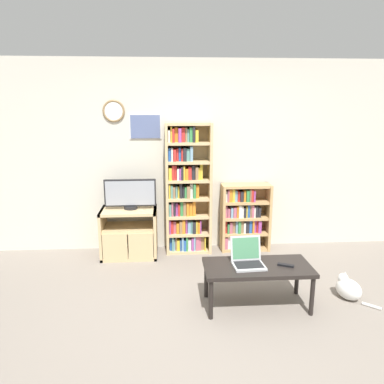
{
  "coord_description": "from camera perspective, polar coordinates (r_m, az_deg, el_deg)",
  "views": [
    {
      "loc": [
        -0.38,
        -3.0,
        2.01
      ],
      "look_at": [
        -0.1,
        1.15,
        1.03
      ],
      "focal_mm": 35.0,
      "sensor_mm": 36.0,
      "label": 1
    }
  ],
  "objects": [
    {
      "name": "coffee_table",
      "position": [
        3.88,
        9.95,
        -11.6
      ],
      "size": [
        1.07,
        0.51,
        0.44
      ],
      "color": "black",
      "rests_on": "ground_plane"
    },
    {
      "name": "television",
      "position": [
        5.0,
        -9.39,
        -0.31
      ],
      "size": [
        0.68,
        0.18,
        0.4
      ],
      "color": "black",
      "rests_on": "tv_stand"
    },
    {
      "name": "remote_near_laptop",
      "position": [
        3.9,
        14.1,
        -10.76
      ],
      "size": [
        0.16,
        0.11,
        0.02
      ],
      "rotation": [
        0.0,
        0.0,
        4.26
      ],
      "color": "black",
      "rests_on": "coffee_table"
    },
    {
      "name": "tv_stand",
      "position": [
        5.12,
        -9.54,
        -6.11
      ],
      "size": [
        0.74,
        0.5,
        0.65
      ],
      "color": "tan",
      "rests_on": "ground_plane"
    },
    {
      "name": "bookshelf_short",
      "position": [
        5.3,
        7.79,
        -3.93
      ],
      "size": [
        0.67,
        0.28,
        0.94
      ],
      "color": "tan",
      "rests_on": "ground_plane"
    },
    {
      "name": "laptop",
      "position": [
        3.84,
        8.44,
        -9.95
      ],
      "size": [
        0.33,
        0.31,
        0.27
      ],
      "rotation": [
        0.0,
        0.0,
        0.06
      ],
      "color": "#B7BABC",
      "rests_on": "coffee_table"
    },
    {
      "name": "bookshelf_tall",
      "position": [
        5.08,
        -0.86,
        0.14
      ],
      "size": [
        0.62,
        0.31,
        1.78
      ],
      "color": "tan",
      "rests_on": "ground_plane"
    },
    {
      "name": "wall_back",
      "position": [
        5.19,
        0.29,
        5.44
      ],
      "size": [
        6.69,
        0.09,
        2.6
      ],
      "color": "beige",
      "rests_on": "ground_plane"
    },
    {
      "name": "cat",
      "position": [
        4.39,
        22.65,
        -13.37
      ],
      "size": [
        0.39,
        0.44,
        0.27
      ],
      "rotation": [
        0.0,
        0.0,
        0.45
      ],
      "color": "white",
      "rests_on": "ground_plane"
    },
    {
      "name": "ground_plane",
      "position": [
        3.63,
        2.98,
        -20.33
      ],
      "size": [
        18.0,
        18.0,
        0.0
      ],
      "primitive_type": "plane",
      "color": "gray"
    }
  ]
}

